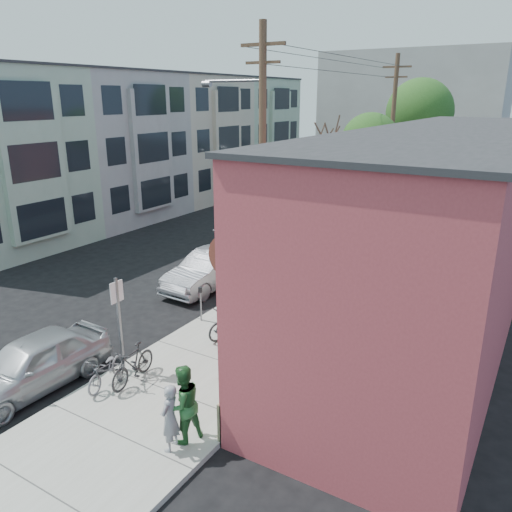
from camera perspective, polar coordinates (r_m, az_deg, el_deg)
The scene contains 27 objects.
ground at distance 19.07m, azimuth -11.54°, elevation -6.08°, with size 120.00×120.00×0.00m, color black.
sidewalk at distance 26.03m, azimuth 12.27°, elevation 0.57°, with size 4.50×58.00×0.15m, color #ABAA9E.
cafe_building at distance 18.43m, azimuth 20.63°, elevation 3.15°, with size 6.60×20.20×6.61m.
apartment_row at distance 35.95m, azimuth -11.01°, elevation 12.53°, with size 6.30×32.00×9.00m.
end_cap_building at distance 56.46m, azimuth 17.32°, elevation 15.41°, with size 18.00×8.00×12.00m, color #969592.
sign_post at distance 14.32m, azimuth -15.40°, elevation -6.64°, with size 0.07×0.45×2.80m.
parking_meter_near at distance 17.28m, azimuth -6.36°, elevation -4.84°, with size 0.14×0.14×1.24m.
parking_meter_far at distance 25.48m, azimuth 7.34°, elevation 2.60°, with size 0.14×0.14×1.24m.
utility_pole_near at distance 19.18m, azimuth 0.59°, elevation 11.23°, with size 3.57×0.28×10.00m.
utility_pole_far at distance 34.42m, azimuth 15.25°, elevation 13.44°, with size 1.80×0.28×10.00m.
tree_bare at distance 23.73m, azimuth 7.44°, elevation 5.54°, with size 0.24×0.24×4.95m.
tree_leafy_mid at distance 29.35m, azimuth 12.90°, elevation 12.49°, with size 3.30×3.30×6.63m.
tree_leafy_far at distance 39.46m, azimuth 18.19°, elevation 15.34°, with size 4.80×4.80×8.75m.
patio_chair_a at distance 13.38m, azimuth -0.08°, elevation -13.81°, with size 0.50×0.50×0.88m, color #103C1C, non-canonical shape.
patio_chair_b at distance 13.10m, azimuth -0.82°, elevation -14.57°, with size 0.50×0.50×0.88m, color #103C1C, non-canonical shape.
patron_grey at distance 11.54m, azimuth -9.83°, elevation -17.75°, with size 0.58×0.38×1.58m, color gray.
patron_green at distance 11.67m, azimuth -8.36°, elevation -16.40°, with size 0.90×0.70×1.86m, color #28652D.
cyclist at distance 16.15m, azimuth -2.69°, elevation -6.52°, with size 1.04×0.60×1.61m, color maroon.
cyclist_bike at distance 16.28m, azimuth -2.67°, elevation -7.47°, with size 0.67×1.94×1.02m, color black.
parked_bike_a at distance 14.21m, azimuth -13.91°, elevation -11.92°, with size 0.50×1.77×1.06m, color black.
parked_bike_b at distance 14.33m, azimuth -16.71°, elevation -12.32°, with size 0.58×1.68×0.88m, color slate.
car_0 at distance 14.98m, azimuth -24.24°, elevation -11.16°, with size 1.77×4.39×1.49m, color #B1B5B9.
car_1 at distance 20.70m, azimuth -5.30°, elevation -1.57°, with size 1.62×4.64×1.53m, color #9F9FA7.
car_2 at distance 24.81m, azimuth 2.79°, elevation 1.71°, with size 2.06×5.06×1.47m, color black.
car_3 at distance 29.59m, azimuth 7.85°, elevation 4.10°, with size 2.25×4.88×1.35m, color #9DA0A4.
car_4 at distance 34.58m, azimuth 11.55°, elevation 6.17°, with size 1.79×5.12×1.69m, color #93969A.
bus at distance 43.23m, azimuth 12.19°, elevation 9.54°, with size 2.83×12.08×3.36m, color silver.
Camera 1 is at (12.07, -12.66, 7.60)m, focal length 35.00 mm.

